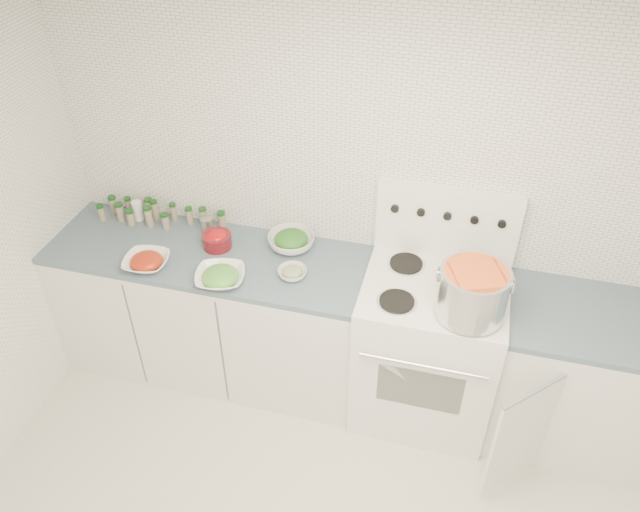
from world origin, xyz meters
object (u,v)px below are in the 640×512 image
at_px(stove, 427,345).
at_px(stock_pot, 473,291).
at_px(bowl_snowpea, 220,277).

xyz_separation_m(stove, stock_pot, (0.18, -0.17, 0.59)).
xyz_separation_m(stock_pot, bowl_snowpea, (-1.30, -0.05, -0.15)).
height_order(stock_pot, bowl_snowpea, stock_pot).
bearing_deg(bowl_snowpea, stove, 10.86).
distance_m(stove, bowl_snowpea, 1.23).
bearing_deg(stove, stock_pot, -43.37).
distance_m(stove, stock_pot, 0.64).
height_order(stove, stock_pot, stove).
bearing_deg(bowl_snowpea, stock_pot, 2.08).
bearing_deg(stove, bowl_snowpea, -169.14).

